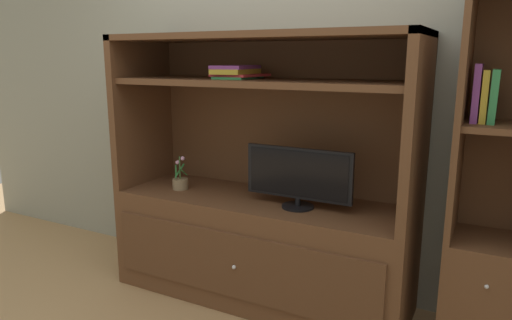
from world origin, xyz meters
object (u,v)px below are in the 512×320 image
at_px(tv_monitor, 298,176).
at_px(magazine_stack, 237,72).
at_px(potted_plant, 180,182).
at_px(upright_book_row, 485,95).
at_px(media_console, 260,220).
at_px(bookshelf_tall, 492,239).

xyz_separation_m(tv_monitor, magazine_stack, (-0.42, 0.05, 0.57)).
bearing_deg(potted_plant, tv_monitor, 0.13).
distance_m(magazine_stack, upright_book_row, 1.34).
xyz_separation_m(media_console, magazine_stack, (-0.15, -0.01, 0.90)).
xyz_separation_m(media_console, tv_monitor, (0.27, -0.06, 0.33)).
bearing_deg(magazine_stack, potted_plant, -172.32).
distance_m(tv_monitor, bookshelf_tall, 1.03).
height_order(potted_plant, magazine_stack, magazine_stack).
bearing_deg(media_console, bookshelf_tall, 0.15).
bearing_deg(media_console, magazine_stack, -176.09).
relative_size(potted_plant, bookshelf_tall, 0.12).
bearing_deg(upright_book_row, potted_plant, -178.09).
height_order(magazine_stack, upright_book_row, upright_book_row).
distance_m(media_console, magazine_stack, 0.91).
xyz_separation_m(potted_plant, upright_book_row, (1.74, 0.06, 0.62)).
distance_m(tv_monitor, upright_book_row, 1.03).
height_order(media_console, tv_monitor, media_console).
bearing_deg(bookshelf_tall, upright_book_row, -173.67).
height_order(tv_monitor, potted_plant, tv_monitor).
height_order(tv_monitor, upright_book_row, upright_book_row).
relative_size(media_console, upright_book_row, 6.74).
height_order(media_console, magazine_stack, media_console).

